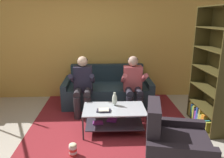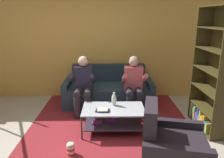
% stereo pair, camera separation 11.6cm
% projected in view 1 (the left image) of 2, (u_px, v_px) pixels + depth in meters
% --- Properties ---
extents(ground, '(16.80, 16.80, 0.00)m').
position_uv_depth(ground, '(87.00, 151.00, 3.33)').
color(ground, beige).
extents(back_partition, '(8.40, 0.12, 2.90)m').
position_uv_depth(back_partition, '(92.00, 39.00, 5.30)').
color(back_partition, gold).
rests_on(back_partition, ground).
extents(couch, '(2.00, 0.94, 0.86)m').
position_uv_depth(couch, '(108.00, 91.00, 5.12)').
color(couch, '#273B46').
rests_on(couch, ground).
extents(person_seated_left, '(0.50, 0.58, 1.20)m').
position_uv_depth(person_seated_left, '(83.00, 83.00, 4.47)').
color(person_seated_left, '#2D282D').
rests_on(person_seated_left, ground).
extents(person_seated_right, '(0.50, 0.58, 1.19)m').
position_uv_depth(person_seated_right, '(133.00, 83.00, 4.51)').
color(person_seated_right, '#26232D').
rests_on(person_seated_right, ground).
extents(coffee_table, '(1.08, 0.64, 0.43)m').
position_uv_depth(coffee_table, '(114.00, 116.00, 3.85)').
color(coffee_table, '#B4BCC5').
rests_on(coffee_table, ground).
extents(area_rug, '(3.00, 3.29, 0.01)m').
position_uv_depth(area_rug, '(111.00, 117.00, 4.44)').
color(area_rug, maroon).
rests_on(area_rug, ground).
extents(vase, '(0.09, 0.09, 0.24)m').
position_uv_depth(vase, '(115.00, 99.00, 3.91)').
color(vase, silver).
rests_on(vase, coffee_table).
extents(book_stack, '(0.25, 0.16, 0.04)m').
position_uv_depth(book_stack, '(104.00, 110.00, 3.68)').
color(book_stack, '#252234').
rests_on(book_stack, coffee_table).
extents(bookshelf, '(0.33, 0.99, 2.15)m').
position_uv_depth(bookshelf, '(212.00, 82.00, 3.90)').
color(bookshelf, '#433A19').
rests_on(bookshelf, ground).
extents(armchair, '(0.97, 0.97, 0.89)m').
position_uv_depth(armchair, '(174.00, 147.00, 2.93)').
color(armchair, '#261F25').
rests_on(armchair, ground).
extents(popcorn_tub, '(0.12, 0.12, 0.20)m').
position_uv_depth(popcorn_tub, '(73.00, 150.00, 3.19)').
color(popcorn_tub, red).
rests_on(popcorn_tub, ground).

